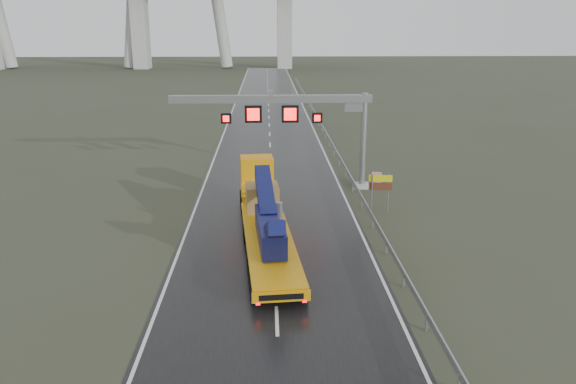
{
  "coord_description": "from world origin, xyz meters",
  "views": [
    {
      "loc": [
        -0.35,
        -23.11,
        12.04
      ],
      "look_at": [
        0.79,
        6.32,
        3.2
      ],
      "focal_mm": 35.0,
      "sensor_mm": 36.0,
      "label": 1
    }
  ],
  "objects_px": {
    "striped_barrier": "(376,180)",
    "exit_sign_pair": "(380,186)",
    "heavy_haul_truck": "(264,208)",
    "sign_gantry": "(300,115)"
  },
  "relations": [
    {
      "from": "exit_sign_pair",
      "to": "striped_barrier",
      "type": "bearing_deg",
      "value": 89.76
    },
    {
      "from": "striped_barrier",
      "to": "sign_gantry",
      "type": "bearing_deg",
      "value": -166.69
    },
    {
      "from": "sign_gantry",
      "to": "heavy_haul_truck",
      "type": "bearing_deg",
      "value": -105.88
    },
    {
      "from": "heavy_haul_truck",
      "to": "striped_barrier",
      "type": "distance_m",
      "value": 12.63
    },
    {
      "from": "exit_sign_pair",
      "to": "striped_barrier",
      "type": "height_order",
      "value": "exit_sign_pair"
    },
    {
      "from": "sign_gantry",
      "to": "striped_barrier",
      "type": "height_order",
      "value": "sign_gantry"
    },
    {
      "from": "exit_sign_pair",
      "to": "sign_gantry",
      "type": "bearing_deg",
      "value": 138.87
    },
    {
      "from": "striped_barrier",
      "to": "exit_sign_pair",
      "type": "bearing_deg",
      "value": -83.89
    },
    {
      "from": "heavy_haul_truck",
      "to": "striped_barrier",
      "type": "relative_size",
      "value": 14.14
    },
    {
      "from": "sign_gantry",
      "to": "heavy_haul_truck",
      "type": "height_order",
      "value": "sign_gantry"
    }
  ]
}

